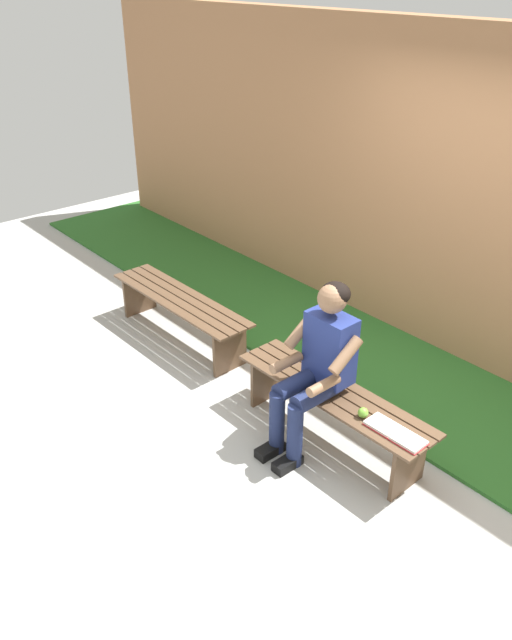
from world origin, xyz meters
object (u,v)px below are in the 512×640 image
Objects in this scene: person_seated at (317,363)px; apple at (363,413)px; bench_far at (180,308)px; bench_near at (333,404)px; book_open at (395,433)px.

apple is at bearing -174.84° from person_seated.
bench_near is at bearing 180.00° from bench_far.
person_seated is 0.69m from book_open.
book_open is (-2.45, 0.04, 0.11)m from bench_far.
person_seated is 2.97× the size of book_open.
book_open is at bearing 176.17° from bench_near.
bench_near is 0.36m from apple.
bench_far is 22.96× the size of apple.
person_seated reaches higher than apple.
bench_near is 22.28× the size of apple.
person_seated is at bearing 176.88° from bench_far.
book_open reaches higher than bench_far.
bench_near is at bearing -128.27° from person_seated.
bench_far is (1.88, -0.00, 0.00)m from bench_near.
book_open reaches higher than bench_near.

